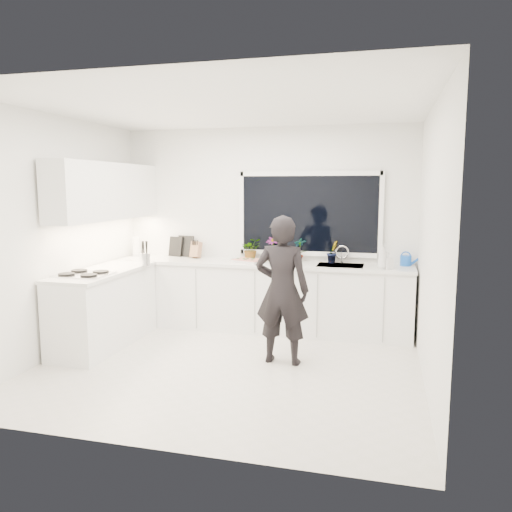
# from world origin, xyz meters

# --- Properties ---
(floor) EXTENTS (4.00, 3.50, 0.02)m
(floor) POSITION_xyz_m (0.00, 0.00, -0.01)
(floor) COLOR beige
(floor) RESTS_ON ground
(wall_back) EXTENTS (4.00, 0.02, 2.70)m
(wall_back) POSITION_xyz_m (0.00, 1.76, 1.35)
(wall_back) COLOR white
(wall_back) RESTS_ON ground
(wall_left) EXTENTS (0.02, 3.50, 2.70)m
(wall_left) POSITION_xyz_m (-2.01, 0.00, 1.35)
(wall_left) COLOR white
(wall_left) RESTS_ON ground
(wall_right) EXTENTS (0.02, 3.50, 2.70)m
(wall_right) POSITION_xyz_m (2.01, 0.00, 1.35)
(wall_right) COLOR white
(wall_right) RESTS_ON ground
(ceiling) EXTENTS (4.00, 3.50, 0.02)m
(ceiling) POSITION_xyz_m (0.00, 0.00, 2.71)
(ceiling) COLOR white
(ceiling) RESTS_ON wall_back
(window) EXTENTS (1.80, 0.02, 1.00)m
(window) POSITION_xyz_m (0.60, 1.73, 1.55)
(window) COLOR black
(window) RESTS_ON wall_back
(base_cabinets_back) EXTENTS (3.92, 0.58, 0.88)m
(base_cabinets_back) POSITION_xyz_m (0.00, 1.45, 0.44)
(base_cabinets_back) COLOR white
(base_cabinets_back) RESTS_ON floor
(base_cabinets_left) EXTENTS (0.58, 1.60, 0.88)m
(base_cabinets_left) POSITION_xyz_m (-1.67, 0.35, 0.44)
(base_cabinets_left) COLOR white
(base_cabinets_left) RESTS_ON floor
(countertop_back) EXTENTS (3.94, 0.62, 0.04)m
(countertop_back) POSITION_xyz_m (0.00, 1.44, 0.90)
(countertop_back) COLOR silver
(countertop_back) RESTS_ON base_cabinets_back
(countertop_left) EXTENTS (0.62, 1.60, 0.04)m
(countertop_left) POSITION_xyz_m (-1.67, 0.35, 0.90)
(countertop_left) COLOR silver
(countertop_left) RESTS_ON base_cabinets_left
(upper_cabinets) EXTENTS (0.34, 2.10, 0.70)m
(upper_cabinets) POSITION_xyz_m (-1.79, 0.70, 1.85)
(upper_cabinets) COLOR white
(upper_cabinets) RESTS_ON wall_left
(sink) EXTENTS (0.58, 0.42, 0.14)m
(sink) POSITION_xyz_m (1.05, 1.45, 0.87)
(sink) COLOR silver
(sink) RESTS_ON countertop_back
(faucet) EXTENTS (0.03, 0.03, 0.22)m
(faucet) POSITION_xyz_m (1.05, 1.65, 1.03)
(faucet) COLOR silver
(faucet) RESTS_ON countertop_back
(stovetop) EXTENTS (0.56, 0.48, 0.03)m
(stovetop) POSITION_xyz_m (-1.69, -0.00, 0.94)
(stovetop) COLOR black
(stovetop) RESTS_ON countertop_left
(person) EXTENTS (0.60, 0.40, 1.61)m
(person) POSITION_xyz_m (0.53, 0.28, 0.81)
(person) COLOR black
(person) RESTS_ON floor
(pizza_tray) EXTENTS (0.50, 0.44, 0.03)m
(pizza_tray) POSITION_xyz_m (-0.15, 1.42, 0.94)
(pizza_tray) COLOR silver
(pizza_tray) RESTS_ON countertop_back
(pizza) EXTENTS (0.45, 0.39, 0.01)m
(pizza) POSITION_xyz_m (-0.15, 1.42, 0.95)
(pizza) COLOR #AD1719
(pizza) RESTS_ON pizza_tray
(watering_can) EXTENTS (0.17, 0.17, 0.13)m
(watering_can) POSITION_xyz_m (1.85, 1.61, 0.98)
(watering_can) COLOR blue
(watering_can) RESTS_ON countertop_back
(paper_towel_roll) EXTENTS (0.14, 0.14, 0.26)m
(paper_towel_roll) POSITION_xyz_m (-1.85, 1.55, 1.05)
(paper_towel_roll) COLOR silver
(paper_towel_roll) RESTS_ON countertop_back
(knife_block) EXTENTS (0.15, 0.12, 0.22)m
(knife_block) POSITION_xyz_m (-0.96, 1.59, 1.03)
(knife_block) COLOR #A57B4D
(knife_block) RESTS_ON countertop_back
(utensil_crock) EXTENTS (0.17, 0.17, 0.16)m
(utensil_crock) POSITION_xyz_m (-1.34, 0.80, 1.00)
(utensil_crock) COLOR #ACACB1
(utensil_crock) RESTS_ON countertop_left
(picture_frame_large) EXTENTS (0.22, 0.08, 0.28)m
(picture_frame_large) POSITION_xyz_m (-1.31, 1.69, 1.06)
(picture_frame_large) COLOR black
(picture_frame_large) RESTS_ON countertop_back
(picture_frame_small) EXTENTS (0.25, 0.07, 0.30)m
(picture_frame_small) POSITION_xyz_m (-1.16, 1.69, 1.07)
(picture_frame_small) COLOR black
(picture_frame_small) RESTS_ON countertop_back
(herb_plants) EXTENTS (1.35, 0.32, 0.32)m
(herb_plants) POSITION_xyz_m (0.16, 1.61, 1.07)
(herb_plants) COLOR #26662D
(herb_plants) RESTS_ON countertop_back
(soap_bottles) EXTENTS (0.22, 0.16, 0.29)m
(soap_bottles) POSITION_xyz_m (1.59, 1.30, 1.05)
(soap_bottles) COLOR #D8BF66
(soap_bottles) RESTS_ON countertop_back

